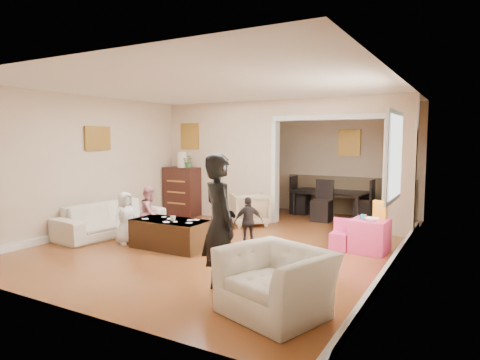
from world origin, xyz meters
The scene contains 27 objects.
floor centered at (0.00, 0.00, 0.00)m, with size 7.00×7.00×0.00m, color #A8582B.
partition_left centered at (-1.38, 1.80, 1.30)m, with size 2.75×0.18×2.60m, color beige.
partition_right centered at (2.48, 1.80, 1.30)m, with size 0.55×0.18×2.60m, color beige.
partition_header centered at (1.10, 1.80, 2.42)m, with size 2.22×0.18×0.35m, color beige.
window_pane centered at (2.73, -0.40, 1.55)m, with size 0.03×0.95×1.10m, color white.
framed_art_partition centered at (-2.20, 1.70, 1.85)m, with size 0.45×0.03×0.55m, color brown.
framed_art_sofa_wall centered at (-2.71, -0.60, 1.80)m, with size 0.03×0.55×0.40m, color brown.
framed_art_alcove centered at (1.10, 3.44, 1.70)m, with size 0.45×0.03×0.55m, color brown.
sofa centered at (-2.20, -0.79, 0.30)m, with size 2.03×0.80×0.59m, color white.
armchair_back centered at (-0.38, 1.26, 0.33)m, with size 0.71×0.74×0.67m, color tan.
armchair_front centered at (1.96, -2.52, 0.33)m, with size 1.03×0.90×0.67m, color white.
dresser centered at (-2.30, 1.51, 0.56)m, with size 0.82×0.46×1.13m, color black.
table_lamp centered at (-2.30, 1.51, 1.31)m, with size 0.22×0.22×0.36m, color #F1DFC4.
potted_plant centered at (-2.10, 1.51, 1.27)m, with size 0.26×0.22×0.28m, color #41692F.
coffee_table centered at (-0.62, -1.02, 0.23)m, with size 1.25×0.63×0.47m, color #392212.
coffee_cup centered at (-0.52, -1.07, 0.51)m, with size 0.09×0.09×0.08m, color beige.
play_table centered at (2.28, 0.34, 0.26)m, with size 0.54×0.54×0.52m, color #F44087.
cereal_box centered at (2.40, 0.44, 0.67)m, with size 0.20×0.07×0.30m, color yellow.
cyan_cup centered at (2.18, 0.29, 0.56)m, with size 0.08×0.08×0.08m, color teal.
toy_block centered at (2.16, 0.46, 0.55)m, with size 0.08×0.06×0.05m, color red.
play_bowl centered at (2.33, 0.22, 0.55)m, with size 0.21×0.21×0.05m, color white.
dining_table centered at (0.81, 3.04, 0.30)m, with size 1.70×0.95×0.60m, color black.
adult_person centered at (1.14, -2.30, 0.81)m, with size 0.59×0.39×1.62m, color black.
child_kneel_a centered at (-1.47, -1.17, 0.45)m, with size 0.44×0.28×0.89m, color white.
child_kneel_b centered at (-1.32, -0.72, 0.47)m, with size 0.46×0.36×0.95m, color #D4848A.
child_toddler centered at (0.43, -0.27, 0.41)m, with size 0.49×0.20×0.83m, color black.
craft_papers centered at (-0.56, -1.01, 0.47)m, with size 0.95×0.49×0.00m.
Camera 1 is at (3.66, -6.29, 1.78)m, focal length 31.20 mm.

